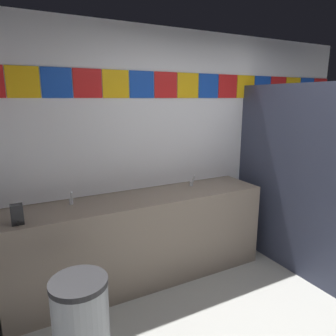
% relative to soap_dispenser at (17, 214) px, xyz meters
% --- Properties ---
extents(wall_back, '(4.34, 0.09, 2.55)m').
position_rel_soap_dispenser_xyz_m(wall_back, '(1.92, 0.49, 0.31)').
color(wall_back, silver).
rests_on(wall_back, ground_plane).
extents(vanity_counter, '(2.59, 0.57, 0.89)m').
position_rel_soap_dispenser_xyz_m(vanity_counter, '(1.10, 0.16, -0.52)').
color(vanity_counter, gray).
rests_on(vanity_counter, ground_plane).
extents(faucet_left, '(0.04, 0.10, 0.14)m').
position_rel_soap_dispenser_xyz_m(faucet_left, '(0.45, 0.25, -0.03)').
color(faucet_left, silver).
rests_on(faucet_left, vanity_counter).
extents(faucet_right, '(0.04, 0.10, 0.14)m').
position_rel_soap_dispenser_xyz_m(faucet_right, '(1.75, 0.25, -0.03)').
color(faucet_right, silver).
rests_on(faucet_right, vanity_counter).
extents(soap_dispenser, '(0.09, 0.09, 0.16)m').
position_rel_soap_dispenser_xyz_m(soap_dispenser, '(0.00, 0.00, 0.00)').
color(soap_dispenser, black).
rests_on(soap_dispenser, vanity_counter).
extents(stall_divider, '(0.92, 1.52, 1.99)m').
position_rel_soap_dispenser_xyz_m(stall_divider, '(2.75, -0.57, 0.02)').
color(stall_divider, '#33384C').
rests_on(stall_divider, ground_plane).
extents(toilet, '(0.39, 0.49, 0.74)m').
position_rel_soap_dispenser_xyz_m(toilet, '(3.18, -0.02, -0.67)').
color(toilet, white).
rests_on(toilet, ground_plane).
extents(trash_bin, '(0.39, 0.39, 0.66)m').
position_rel_soap_dispenser_xyz_m(trash_bin, '(0.32, -0.61, -0.64)').
color(trash_bin, '#999EA3').
rests_on(trash_bin, ground_plane).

